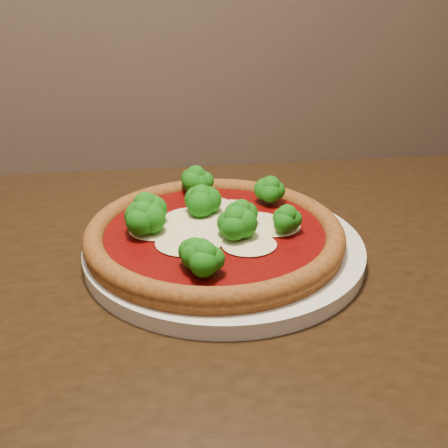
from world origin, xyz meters
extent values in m
cube|color=black|center=(-0.05, 0.23, 0.73)|extent=(1.23, 0.89, 0.04)
cylinder|color=black|center=(0.51, 0.50, 0.35)|extent=(0.06, 0.06, 0.71)
cylinder|color=silver|center=(0.02, 0.28, 0.76)|extent=(0.34, 0.34, 0.02)
cylinder|color=brown|center=(0.01, 0.28, 0.77)|extent=(0.31, 0.31, 0.01)
torus|color=brown|center=(0.01, 0.28, 0.78)|extent=(0.31, 0.31, 0.02)
cylinder|color=#650504|center=(0.01, 0.28, 0.78)|extent=(0.26, 0.26, 0.00)
ellipsoid|color=#EFEABE|center=(0.01, 0.30, 0.78)|extent=(0.12, 0.11, 0.01)
ellipsoid|color=#EFEABE|center=(0.06, 0.28, 0.78)|extent=(0.09, 0.08, 0.01)
ellipsoid|color=#EFEABE|center=(-0.01, 0.32, 0.78)|extent=(0.08, 0.07, 0.01)
ellipsoid|color=#EFEABE|center=(0.02, 0.36, 0.78)|extent=(0.05, 0.04, 0.00)
ellipsoid|color=#EFEABE|center=(0.04, 0.23, 0.78)|extent=(0.06, 0.06, 0.01)
ellipsoid|color=#EFEABE|center=(-0.03, 0.26, 0.78)|extent=(0.08, 0.07, 0.01)
ellipsoid|color=#EFEABE|center=(-0.06, 0.30, 0.78)|extent=(0.07, 0.06, 0.01)
ellipsoid|color=#EFEABE|center=(0.08, 0.27, 0.78)|extent=(0.06, 0.06, 0.01)
ellipsoid|color=#EFEABE|center=(0.04, 0.34, 0.78)|extent=(0.06, 0.06, 0.00)
ellipsoid|color=#EFEABE|center=(0.00, 0.29, 0.78)|extent=(0.10, 0.09, 0.01)
ellipsoid|color=#1B8615|center=(0.01, 0.40, 0.81)|extent=(0.05, 0.05, 0.04)
ellipsoid|color=#1B8615|center=(-0.02, 0.18, 0.81)|extent=(0.04, 0.04, 0.04)
ellipsoid|color=#1B8615|center=(0.09, 0.25, 0.80)|extent=(0.04, 0.04, 0.04)
ellipsoid|color=#1B8615|center=(0.03, 0.25, 0.81)|extent=(0.05, 0.05, 0.04)
ellipsoid|color=#1B8615|center=(0.04, 0.28, 0.81)|extent=(0.04, 0.04, 0.04)
ellipsoid|color=#1B8615|center=(0.02, 0.40, 0.80)|extent=(0.04, 0.04, 0.03)
ellipsoid|color=#1B8615|center=(-0.07, 0.31, 0.81)|extent=(0.05, 0.05, 0.04)
ellipsoid|color=#1B8615|center=(0.00, 0.32, 0.81)|extent=(0.05, 0.05, 0.04)
ellipsoid|color=#1B8615|center=(-0.03, 0.20, 0.80)|extent=(0.04, 0.04, 0.03)
ellipsoid|color=#1B8615|center=(0.10, 0.34, 0.81)|extent=(0.05, 0.05, 0.04)
ellipsoid|color=#1B8615|center=(-0.07, 0.29, 0.81)|extent=(0.05, 0.05, 0.04)
camera|label=1|loc=(-0.11, -0.24, 1.05)|focal=40.00mm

